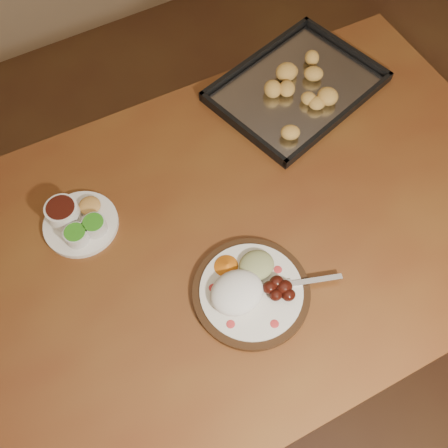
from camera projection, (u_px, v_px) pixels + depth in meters
ground at (266, 405)px, 1.67m from camera, size 4.00×4.00×0.00m
dining_table at (228, 250)px, 1.23m from camera, size 1.53×0.95×0.75m
dinner_plate at (249, 289)px, 1.06m from camera, size 0.31×0.25×0.06m
condiment_saucer at (77, 221)px, 1.13m from camera, size 0.17×0.17×0.06m
baking_tray at (296, 87)px, 1.34m from camera, size 0.49×0.41×0.04m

